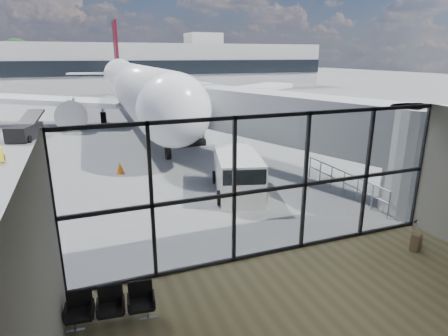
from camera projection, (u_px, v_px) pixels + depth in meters
ground at (123, 105)px, 47.70m from camera, size 220.00×220.00×0.00m
lounge_shell at (394, 250)px, 6.90m from camera, size 12.02×8.01×4.51m
glass_curtain_wall at (271, 188)px, 11.30m from camera, size 12.10×0.12×4.50m
jet_bridge at (291, 123)px, 19.15m from camera, size 8.00×16.50×4.33m
apron_railing at (344, 180)px, 16.79m from camera, size 0.06×5.46×1.11m
far_terminal at (103, 66)px, 65.91m from camera, size 80.00×12.20×11.00m
tree_5 at (18, 56)px, 69.45m from camera, size 6.27×6.27×9.03m
seating_row at (111, 304)px, 8.78m from camera, size 2.03×0.77×0.90m
suitcase at (416, 242)px, 12.08m from camera, size 0.43×0.37×1.01m
airliner at (133, 86)px, 35.93m from camera, size 35.24×40.77×10.50m
service_van at (238, 174)px, 16.88m from camera, size 2.91×4.59×1.85m
belt_loader at (25, 131)px, 27.95m from camera, size 2.63×4.47×1.95m
traffic_cone_a at (120, 168)px, 20.03m from camera, size 0.43×0.43×0.61m
traffic_cone_b at (234, 147)px, 24.43m from camera, size 0.44×0.44×0.63m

